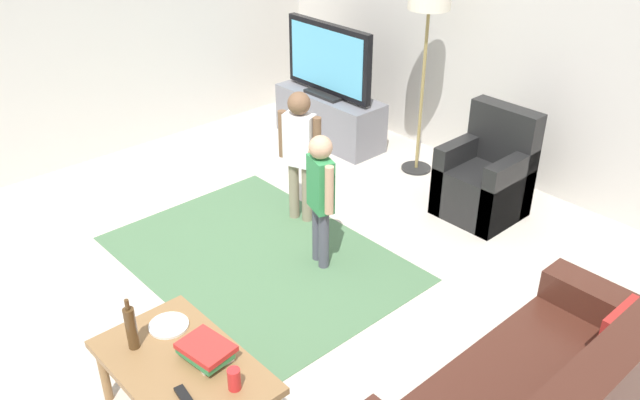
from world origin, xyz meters
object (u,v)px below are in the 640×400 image
(tv_stand, at_px, (329,118))
(soda_can, at_px, (234,379))
(coffee_table, at_px, (183,371))
(plate, at_px, (169,325))
(bottle, at_px, (131,328))
(floor_lamp, at_px, (429,4))
(child_near_tv, at_px, (300,145))
(book_stack, at_px, (206,351))
(tv, at_px, (328,61))
(child_center, at_px, (321,190))
(tv_remote, at_px, (185,398))
(armchair, at_px, (487,180))

(tv_stand, relative_size, soda_can, 10.00)
(coffee_table, height_order, plate, plate)
(bottle, height_order, soda_can, bottle)
(floor_lamp, bearing_deg, soda_can, -64.65)
(tv_stand, relative_size, child_near_tv, 1.09)
(child_near_tv, xyz_separation_m, soda_can, (1.54, -1.75, -0.18))
(soda_can, bearing_deg, child_near_tv, 131.38)
(book_stack, xyz_separation_m, bottle, (-0.33, -0.24, 0.08))
(soda_can, bearing_deg, tv, 130.44)
(child_center, xyz_separation_m, soda_can, (0.96, -1.44, -0.14))
(coffee_table, bearing_deg, tv, 125.78)
(child_near_tv, height_order, book_stack, child_near_tv)
(child_center, distance_m, book_stack, 1.59)
(tv, distance_m, coffee_table, 3.82)
(floor_lamp, relative_size, child_center, 1.74)
(floor_lamp, distance_m, child_center, 2.02)
(child_center, height_order, tv_remote, child_center)
(child_center, bearing_deg, book_stack, -64.07)
(armchair, bearing_deg, tv_stand, 178.84)
(coffee_table, relative_size, bottle, 3.20)
(tv_remote, xyz_separation_m, soda_can, (0.10, 0.22, 0.05))
(floor_lamp, distance_m, coffee_table, 3.65)
(bottle, xyz_separation_m, plate, (-0.02, 0.22, -0.12))
(armchair, xyz_separation_m, tv_remote, (0.49, -3.18, 0.13))
(tv, relative_size, bottle, 3.52)
(child_near_tv, distance_m, soda_can, 2.34)
(tv, bearing_deg, child_center, -44.23)
(child_near_tv, xyz_separation_m, child_center, (0.58, -0.31, -0.05))
(child_center, distance_m, plate, 1.49)
(soda_can, bearing_deg, book_stack, 176.42)
(child_center, bearing_deg, child_near_tv, 152.10)
(floor_lamp, relative_size, book_stack, 5.97)
(child_center, height_order, book_stack, child_center)
(tv_remote, xyz_separation_m, plate, (-0.52, 0.22, -0.00))
(floor_lamp, height_order, coffee_table, floor_lamp)
(child_center, bearing_deg, tv_stand, 135.38)
(armchair, relative_size, floor_lamp, 0.51)
(tv_remote, bearing_deg, bottle, -171.88)
(floor_lamp, height_order, child_near_tv, floor_lamp)
(armchair, bearing_deg, child_center, -103.58)
(tv_stand, xyz_separation_m, armchair, (1.94, -0.04, 0.05))
(floor_lamp, bearing_deg, armchair, -12.03)
(tv, distance_m, bottle, 3.75)
(tv_stand, distance_m, soda_can, 3.94)
(child_near_tv, height_order, coffee_table, child_near_tv)
(floor_lamp, distance_m, plate, 3.45)
(plate, bearing_deg, tv_remote, -22.94)
(tv_stand, height_order, tv_remote, tv_stand)
(floor_lamp, relative_size, tv_remote, 10.47)
(floor_lamp, height_order, soda_can, floor_lamp)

